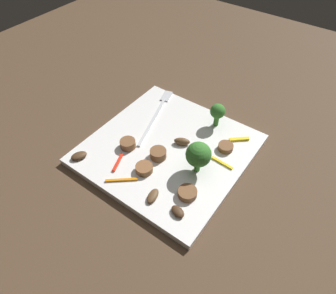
% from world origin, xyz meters
% --- Properties ---
extents(ground_plane, '(1.40, 1.40, 0.00)m').
position_xyz_m(ground_plane, '(0.00, 0.00, 0.00)').
color(ground_plane, '#4C3826').
extents(plate, '(0.28, 0.28, 0.01)m').
position_xyz_m(plate, '(0.00, 0.00, 0.01)').
color(plate, white).
rests_on(plate, ground_plane).
extents(fork, '(0.18, 0.07, 0.00)m').
position_xyz_m(fork, '(0.07, 0.08, 0.02)').
color(fork, silver).
rests_on(fork, plate).
extents(broccoli_floret_0, '(0.04, 0.04, 0.06)m').
position_xyz_m(broccoli_floret_0, '(-0.01, -0.07, 0.05)').
color(broccoli_floret_0, '#408630').
rests_on(broccoli_floret_0, plate).
extents(broccoli_floret_1, '(0.03, 0.03, 0.05)m').
position_xyz_m(broccoli_floret_1, '(0.11, -0.04, 0.05)').
color(broccoli_floret_1, '#408630').
rests_on(broccoli_floret_1, plate).
extents(sausage_slice_0, '(0.04, 0.04, 0.02)m').
position_xyz_m(sausage_slice_0, '(-0.04, 0.06, 0.02)').
color(sausage_slice_0, brown).
rests_on(sausage_slice_0, plate).
extents(sausage_slice_1, '(0.03, 0.03, 0.01)m').
position_xyz_m(sausage_slice_1, '(0.06, -0.09, 0.02)').
color(sausage_slice_1, brown).
rests_on(sausage_slice_1, plate).
extents(sausage_slice_2, '(0.04, 0.04, 0.01)m').
position_xyz_m(sausage_slice_2, '(-0.07, -0.09, 0.02)').
color(sausage_slice_2, brown).
rests_on(sausage_slice_2, plate).
extents(sausage_slice_3, '(0.04, 0.04, 0.01)m').
position_xyz_m(sausage_slice_3, '(-0.07, -0.00, 0.02)').
color(sausage_slice_3, brown).
rests_on(sausage_slice_3, plate).
extents(sausage_slice_4, '(0.03, 0.03, 0.02)m').
position_xyz_m(sausage_slice_4, '(-0.03, 0.00, 0.02)').
color(sausage_slice_4, brown).
rests_on(sausage_slice_4, plate).
extents(mushroom_0, '(0.02, 0.03, 0.01)m').
position_xyz_m(mushroom_0, '(-0.11, -0.10, 0.02)').
color(mushroom_0, '#422B19').
rests_on(mushroom_0, plate).
extents(mushroom_1, '(0.03, 0.02, 0.01)m').
position_xyz_m(mushroom_1, '(-0.11, -0.05, 0.02)').
color(mushroom_1, brown).
rests_on(mushroom_1, plate).
extents(mushroom_2, '(0.03, 0.03, 0.01)m').
position_xyz_m(mushroom_2, '(0.02, -0.02, 0.02)').
color(mushroom_2, brown).
rests_on(mushroom_2, plate).
extents(mushroom_3, '(0.03, 0.03, 0.01)m').
position_xyz_m(mushroom_3, '(-0.12, 0.11, 0.02)').
color(mushroom_3, '#4C331E').
rests_on(mushroom_3, plate).
extents(pepper_strip_0, '(0.04, 0.04, 0.00)m').
position_xyz_m(pepper_strip_0, '(-0.11, 0.02, 0.01)').
color(pepper_strip_0, orange).
rests_on(pepper_strip_0, plate).
extents(pepper_strip_1, '(0.04, 0.02, 0.00)m').
position_xyz_m(pepper_strip_1, '(-0.08, 0.05, 0.02)').
color(pepper_strip_1, red).
rests_on(pepper_strip_1, plate).
extents(pepper_strip_2, '(0.01, 0.04, 0.00)m').
position_xyz_m(pepper_strip_2, '(0.02, -0.10, 0.01)').
color(pepper_strip_2, yellow).
rests_on(pepper_strip_2, plate).
extents(pepper_strip_3, '(0.03, 0.03, 0.00)m').
position_xyz_m(pepper_strip_3, '(0.10, -0.10, 0.02)').
color(pepper_strip_3, yellow).
rests_on(pepper_strip_3, plate).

